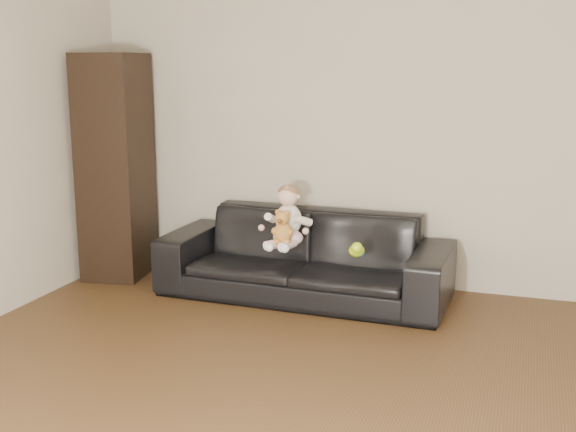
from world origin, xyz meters
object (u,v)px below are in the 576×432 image
(sofa, at_px, (304,256))
(cabinet, at_px, (116,166))
(toy_rattle, at_px, (354,251))
(baby, at_px, (287,219))
(teddy_bear, at_px, (283,227))
(toy_blue_disc, at_px, (358,254))
(toy_green, at_px, (357,250))

(sofa, xyz_separation_m, cabinet, (-1.62, 0.08, 0.58))
(sofa, relative_size, toy_rattle, 32.65)
(baby, distance_m, teddy_bear, 0.14)
(sofa, bearing_deg, teddy_bear, -106.86)
(toy_rattle, distance_m, toy_blue_disc, 0.04)
(toy_green, height_order, toy_blue_disc, toy_green)
(toy_green, bearing_deg, toy_rattle, 129.46)
(teddy_bear, distance_m, toy_rattle, 0.53)
(cabinet, distance_m, teddy_bear, 1.60)
(teddy_bear, bearing_deg, toy_rattle, 28.86)
(cabinet, bearing_deg, toy_blue_disc, -17.10)
(cabinet, relative_size, baby, 4.00)
(teddy_bear, xyz_separation_m, toy_blue_disc, (0.54, 0.05, -0.16))
(baby, bearing_deg, sofa, 67.49)
(baby, xyz_separation_m, teddy_bear, (0.01, -0.14, -0.03))
(toy_blue_disc, bearing_deg, cabinet, 172.31)
(teddy_bear, height_order, toy_green, teddy_bear)
(cabinet, bearing_deg, sofa, -12.30)
(baby, height_order, toy_green, baby)
(cabinet, distance_m, baby, 1.56)
(sofa, relative_size, toy_blue_disc, 24.45)
(teddy_bear, height_order, toy_rattle, teddy_bear)
(toy_rattle, bearing_deg, toy_green, -50.54)
(baby, relative_size, toy_rattle, 6.88)
(cabinet, distance_m, toy_rattle, 2.12)
(cabinet, bearing_deg, baby, -16.75)
(sofa, relative_size, teddy_bear, 8.69)
(cabinet, height_order, toy_rattle, cabinet)
(sofa, distance_m, baby, 0.33)
(sofa, distance_m, teddy_bear, 0.38)
(toy_blue_disc, bearing_deg, toy_rattle, -135.79)
(sofa, xyz_separation_m, toy_green, (0.45, -0.25, 0.14))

